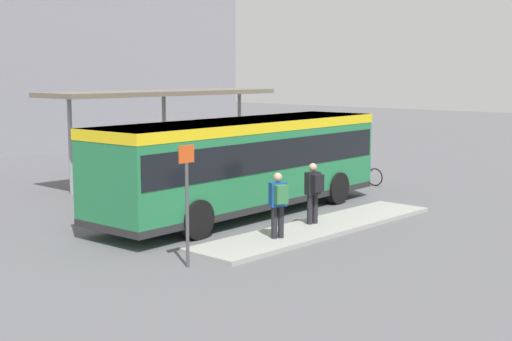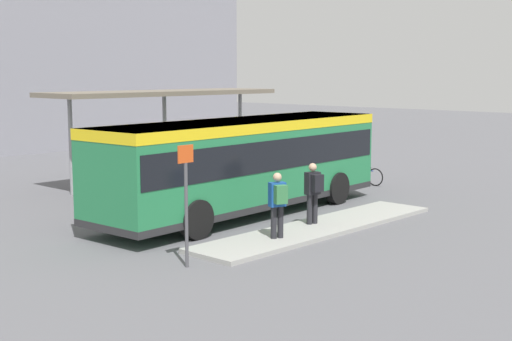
{
  "view_description": "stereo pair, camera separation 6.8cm",
  "coord_description": "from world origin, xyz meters",
  "px_view_note": "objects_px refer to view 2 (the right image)",
  "views": [
    {
      "loc": [
        -15.82,
        -15.12,
        4.41
      ],
      "look_at": [
        0.54,
        0.0,
        1.33
      ],
      "focal_mm": 50.0,
      "sensor_mm": 36.0,
      "label": 1
    },
    {
      "loc": [
        -15.77,
        -15.17,
        4.41
      ],
      "look_at": [
        0.54,
        0.0,
        1.33
      ],
      "focal_mm": 50.0,
      "sensor_mm": 36.0,
      "label": 2
    }
  ],
  "objects_px": {
    "bicycle_blue": "(365,176)",
    "platform_sign": "(186,200)",
    "pedestrian_waiting": "(313,189)",
    "bicycle_black": "(349,174)",
    "pedestrian_companion": "(278,201)",
    "potted_planter_near_shelter": "(174,172)",
    "city_bus": "(244,159)"
  },
  "relations": [
    {
      "from": "bicycle_black",
      "to": "pedestrian_waiting",
      "type": "bearing_deg",
      "value": -63.43
    },
    {
      "from": "platform_sign",
      "to": "bicycle_black",
      "type": "bearing_deg",
      "value": 19.94
    },
    {
      "from": "pedestrian_waiting",
      "to": "pedestrian_companion",
      "type": "height_order",
      "value": "pedestrian_waiting"
    },
    {
      "from": "potted_planter_near_shelter",
      "to": "city_bus",
      "type": "bearing_deg",
      "value": -105.87
    },
    {
      "from": "bicycle_black",
      "to": "potted_planter_near_shelter",
      "type": "xyz_separation_m",
      "value": [
        -6.13,
        3.6,
        0.37
      ]
    },
    {
      "from": "city_bus",
      "to": "pedestrian_waiting",
      "type": "bearing_deg",
      "value": -95.25
    },
    {
      "from": "potted_planter_near_shelter",
      "to": "bicycle_black",
      "type": "bearing_deg",
      "value": -30.43
    },
    {
      "from": "pedestrian_companion",
      "to": "potted_planter_near_shelter",
      "type": "distance_m",
      "value": 8.99
    },
    {
      "from": "bicycle_blue",
      "to": "potted_planter_near_shelter",
      "type": "bearing_deg",
      "value": 52.97
    },
    {
      "from": "city_bus",
      "to": "pedestrian_companion",
      "type": "height_order",
      "value": "city_bus"
    },
    {
      "from": "bicycle_blue",
      "to": "platform_sign",
      "type": "distance_m",
      "value": 13.44
    },
    {
      "from": "pedestrian_companion",
      "to": "bicycle_blue",
      "type": "height_order",
      "value": "pedestrian_companion"
    },
    {
      "from": "bicycle_black",
      "to": "city_bus",
      "type": "bearing_deg",
      "value": -81.81
    },
    {
      "from": "bicycle_black",
      "to": "platform_sign",
      "type": "distance_m",
      "value": 13.72
    },
    {
      "from": "city_bus",
      "to": "pedestrian_waiting",
      "type": "xyz_separation_m",
      "value": [
        -0.12,
        -2.83,
        -0.61
      ]
    },
    {
      "from": "pedestrian_companion",
      "to": "bicycle_blue",
      "type": "distance_m",
      "value": 10.42
    },
    {
      "from": "potted_planter_near_shelter",
      "to": "platform_sign",
      "type": "bearing_deg",
      "value": -129.11
    },
    {
      "from": "bicycle_blue",
      "to": "potted_planter_near_shelter",
      "type": "distance_m",
      "value": 7.51
    },
    {
      "from": "bicycle_black",
      "to": "potted_planter_near_shelter",
      "type": "distance_m",
      "value": 7.12
    },
    {
      "from": "pedestrian_waiting",
      "to": "bicycle_blue",
      "type": "height_order",
      "value": "pedestrian_waiting"
    },
    {
      "from": "bicycle_black",
      "to": "potted_planter_near_shelter",
      "type": "height_order",
      "value": "potted_planter_near_shelter"
    },
    {
      "from": "city_bus",
      "to": "pedestrian_waiting",
      "type": "distance_m",
      "value": 2.9
    },
    {
      "from": "pedestrian_waiting",
      "to": "bicycle_blue",
      "type": "bearing_deg",
      "value": -52.14
    },
    {
      "from": "pedestrian_waiting",
      "to": "bicycle_black",
      "type": "xyz_separation_m",
      "value": [
        7.67,
        4.21,
        -0.79
      ]
    },
    {
      "from": "pedestrian_companion",
      "to": "bicycle_blue",
      "type": "bearing_deg",
      "value": -44.25
    },
    {
      "from": "bicycle_blue",
      "to": "potted_planter_near_shelter",
      "type": "relative_size",
      "value": 1.23
    },
    {
      "from": "pedestrian_companion",
      "to": "platform_sign",
      "type": "bearing_deg",
      "value": 114.21
    },
    {
      "from": "city_bus",
      "to": "bicycle_blue",
      "type": "xyz_separation_m",
      "value": [
        7.51,
        0.61,
        -1.38
      ]
    },
    {
      "from": "pedestrian_companion",
      "to": "platform_sign",
      "type": "height_order",
      "value": "platform_sign"
    },
    {
      "from": "pedestrian_waiting",
      "to": "bicycle_black",
      "type": "relative_size",
      "value": 1.15
    },
    {
      "from": "pedestrian_waiting",
      "to": "city_bus",
      "type": "bearing_deg",
      "value": 11.19
    },
    {
      "from": "pedestrian_companion",
      "to": "bicycle_black",
      "type": "relative_size",
      "value": 1.13
    }
  ]
}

